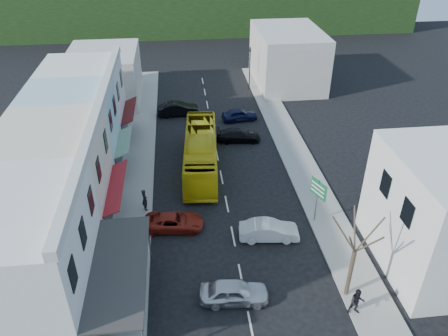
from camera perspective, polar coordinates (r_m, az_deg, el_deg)
ground at (r=32.51m, az=1.20°, el=-8.89°), size 120.00×120.00×0.00m
sidewalk_left at (r=40.57m, az=-11.23°, el=-0.20°), size 3.00×52.00×0.15m
sidewalk_right at (r=41.81m, az=9.65°, el=1.03°), size 3.00×52.00×0.15m
shopfront_row at (r=35.24m, az=-20.43°, el=0.42°), size 8.25×30.00×8.00m
distant_block_left at (r=55.17m, az=-15.31°, el=11.53°), size 8.00×10.00×6.00m
distant_block_right at (r=58.96m, az=8.30°, el=14.13°), size 8.00×12.00×7.00m
bus at (r=39.47m, az=-3.05°, el=1.96°), size 3.37×11.76×3.10m
car_silver at (r=27.73m, az=1.33°, el=-15.93°), size 4.53×2.16×1.40m
car_white at (r=32.06m, az=5.88°, el=-8.14°), size 4.54×2.19×1.40m
car_red at (r=32.97m, az=-6.56°, el=-6.88°), size 4.75×2.30×1.40m
car_black_near at (r=44.41m, az=1.93°, el=4.37°), size 4.63×2.20×1.40m
car_navy_mid at (r=48.72m, az=2.05°, el=6.99°), size 4.59×2.32×1.40m
car_black_far at (r=50.20m, az=-6.01°, el=7.62°), size 4.50×2.05×1.40m
pedestrian_left at (r=34.85m, az=-10.30°, el=-4.19°), size 0.61×0.71×1.70m
pedestrian_right at (r=27.90m, az=16.96°, el=-16.50°), size 0.73×0.48×1.70m
direction_sign at (r=33.32m, az=12.03°, el=-4.34°), size 1.39×1.86×3.84m
street_tree at (r=27.02m, az=16.70°, el=-10.44°), size 2.66×2.66×7.27m
traffic_signal at (r=56.71m, az=3.38°, el=12.85°), size 0.65×1.14×5.45m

